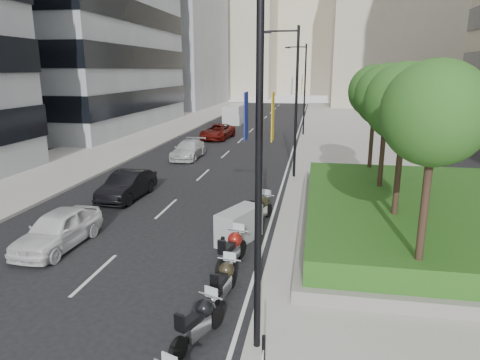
% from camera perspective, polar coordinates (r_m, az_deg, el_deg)
% --- Properties ---
extents(ground, '(160.00, 160.00, 0.00)m').
position_cam_1_polar(ground, '(11.58, -21.77, -21.08)').
color(ground, black).
rests_on(ground, ground).
extents(sidewalk_right, '(10.00, 100.00, 0.15)m').
position_cam_1_polar(sidewalk_right, '(38.56, 15.14, 4.33)').
color(sidewalk_right, '#9E9B93').
rests_on(sidewalk_right, ground).
extents(sidewalk_left, '(8.00, 100.00, 0.15)m').
position_cam_1_polar(sidewalk_left, '(42.18, -14.68, 5.19)').
color(sidewalk_left, '#9E9B93').
rests_on(sidewalk_left, ground).
extents(lane_edge, '(0.12, 100.00, 0.01)m').
position_cam_1_polar(lane_edge, '(38.45, 7.23, 4.58)').
color(lane_edge, silver).
rests_on(lane_edge, ground).
extents(lane_centre, '(0.12, 100.00, 0.01)m').
position_cam_1_polar(lane_centre, '(39.03, -0.44, 4.84)').
color(lane_centre, silver).
rests_on(lane_centre, ground).
extents(building_grey_far, '(22.00, 26.00, 30.00)m').
position_cam_1_polar(building_grey_far, '(83.66, -11.41, 20.02)').
color(building_grey_far, gray).
rests_on(building_grey_far, ground).
extents(building_cream_right, '(28.00, 24.00, 36.00)m').
position_cam_1_polar(building_cream_right, '(90.13, 21.94, 20.81)').
color(building_cream_right, '#B7AD93').
rests_on(building_cream_right, ground).
extents(building_cream_left, '(26.00, 24.00, 34.00)m').
position_cam_1_polar(building_cream_left, '(110.86, -2.45, 19.88)').
color(building_cream_left, '#B7AD93').
rests_on(building_cream_left, ground).
extents(building_cream_centre, '(30.00, 24.00, 38.00)m').
position_cam_1_polar(building_cream_centre, '(128.50, 8.90, 19.88)').
color(building_cream_centre, '#B7AD93').
rests_on(building_cream_centre, ground).
extents(planter, '(10.00, 14.00, 0.40)m').
position_cam_1_polar(planter, '(19.44, 23.03, -5.30)').
color(planter, gray).
rests_on(planter, sidewalk_right).
extents(hedge, '(9.40, 13.40, 0.80)m').
position_cam_1_polar(hedge, '(19.25, 23.20, -3.62)').
color(hedge, '#164614').
rests_on(hedge, planter).
extents(tree_0, '(2.80, 2.80, 6.30)m').
position_cam_1_polar(tree_0, '(12.29, 24.55, 7.98)').
color(tree_0, '#332319').
rests_on(tree_0, planter).
extents(tree_1, '(2.80, 2.80, 6.30)m').
position_cam_1_polar(tree_1, '(16.18, 21.11, 9.57)').
color(tree_1, '#332319').
rests_on(tree_1, planter).
extents(tree_2, '(2.80, 2.80, 6.30)m').
position_cam_1_polar(tree_2, '(20.12, 19.00, 10.53)').
color(tree_2, '#332319').
rests_on(tree_2, planter).
extents(tree_3, '(2.80, 2.80, 6.30)m').
position_cam_1_polar(tree_3, '(24.07, 17.57, 11.17)').
color(tree_3, '#332319').
rests_on(tree_3, planter).
extents(lamp_post_0, '(2.34, 0.45, 9.00)m').
position_cam_1_polar(lamp_post_0, '(9.07, 1.57, 5.10)').
color(lamp_post_0, black).
rests_on(lamp_post_0, ground).
extents(lamp_post_1, '(2.34, 0.45, 9.00)m').
position_cam_1_polar(lamp_post_1, '(25.93, 7.19, 11.11)').
color(lamp_post_1, black).
rests_on(lamp_post_1, ground).
extents(lamp_post_2, '(2.34, 0.45, 9.00)m').
position_cam_1_polar(lamp_post_2, '(43.89, 8.44, 12.40)').
color(lamp_post_2, black).
rests_on(lamp_post_2, ground).
extents(motorcycle_2, '(0.97, 2.03, 1.06)m').
position_cam_1_polar(motorcycle_2, '(11.06, -5.48, -18.29)').
color(motorcycle_2, black).
rests_on(motorcycle_2, ground).
extents(motorcycle_3, '(0.72, 2.16, 1.08)m').
position_cam_1_polar(motorcycle_3, '(12.77, -2.17, -13.38)').
color(motorcycle_3, black).
rests_on(motorcycle_3, ground).
extents(motorcycle_4, '(0.84, 2.30, 1.16)m').
position_cam_1_polar(motorcycle_4, '(14.70, -1.07, -9.27)').
color(motorcycle_4, black).
rests_on(motorcycle_4, ground).
extents(motorcycle_5, '(1.66, 2.36, 1.33)m').
position_cam_1_polar(motorcycle_5, '(16.70, -0.10, -6.12)').
color(motorcycle_5, black).
rests_on(motorcycle_5, ground).
extents(motorcycle_6, '(0.96, 2.27, 1.16)m').
position_cam_1_polar(motorcycle_6, '(18.77, 2.80, -3.92)').
color(motorcycle_6, black).
rests_on(motorcycle_6, ground).
extents(car_a, '(1.85, 4.25, 1.43)m').
position_cam_1_polar(car_a, '(17.61, -23.10, -6.06)').
color(car_a, white).
rests_on(car_a, ground).
extents(car_b, '(1.70, 4.39, 1.42)m').
position_cam_1_polar(car_b, '(22.98, -14.82, -0.70)').
color(car_b, black).
rests_on(car_b, ground).
extents(car_c, '(1.88, 4.62, 1.34)m').
position_cam_1_polar(car_c, '(32.74, -6.90, 4.05)').
color(car_c, silver).
rests_on(car_c, ground).
extents(car_d, '(2.82, 5.37, 1.44)m').
position_cam_1_polar(car_d, '(41.85, -3.01, 6.47)').
color(car_d, '#5E100B').
rests_on(car_d, ground).
extents(delivery_van, '(2.30, 5.50, 2.27)m').
position_cam_1_polar(delivery_van, '(54.26, -0.67, 8.68)').
color(delivery_van, silver).
rests_on(delivery_van, ground).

